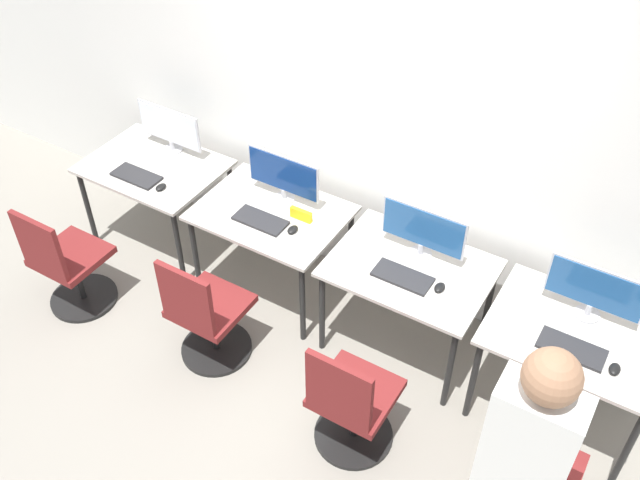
{
  "coord_description": "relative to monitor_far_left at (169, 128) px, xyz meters",
  "views": [
    {
      "loc": [
        1.71,
        -2.68,
        3.78
      ],
      "look_at": [
        0.0,
        0.15,
        0.87
      ],
      "focal_mm": 40.0,
      "sensor_mm": 36.0,
      "label": 1
    }
  ],
  "objects": [
    {
      "name": "ground_plane",
      "position": [
        1.58,
        -0.6,
        -0.91
      ],
      "size": [
        20.0,
        20.0,
        0.0
      ],
      "primitive_type": "plane",
      "color": "gray"
    },
    {
      "name": "wall_back",
      "position": [
        1.58,
        0.27,
        0.49
      ],
      "size": [
        12.0,
        0.05,
        2.8
      ],
      "color": "silver",
      "rests_on": "ground_plane"
    },
    {
      "name": "desk_far_left",
      "position": [
        -0.0,
        -0.23,
        -0.28
      ],
      "size": [
        1.0,
        0.74,
        0.72
      ],
      "color": "#BCB7AD",
      "rests_on": "ground_plane"
    },
    {
      "name": "monitor_far_left",
      "position": [
        0.0,
        0.0,
        0.0
      ],
      "size": [
        0.56,
        0.15,
        0.36
      ],
      "color": "#B2B2B7",
      "rests_on": "desk_far_left"
    },
    {
      "name": "keyboard_far_left",
      "position": [
        -0.0,
        -0.4,
        -0.19
      ],
      "size": [
        0.37,
        0.17,
        0.02
      ],
      "color": "#262628",
      "rests_on": "desk_far_left"
    },
    {
      "name": "mouse_far_left",
      "position": [
        0.24,
        -0.42,
        -0.18
      ],
      "size": [
        0.06,
        0.09,
        0.03
      ],
      "color": "black",
      "rests_on": "desk_far_left"
    },
    {
      "name": "office_chair_far_left",
      "position": [
        -0.06,
        -1.12,
        -0.54
      ],
      "size": [
        0.48,
        0.48,
        0.9
      ],
      "color": "black",
      "rests_on": "ground_plane"
    },
    {
      "name": "desk_left",
      "position": [
        1.05,
        -0.23,
        -0.28
      ],
      "size": [
        1.0,
        0.74,
        0.72
      ],
      "color": "#BCB7AD",
      "rests_on": "ground_plane"
    },
    {
      "name": "monitor_left",
      "position": [
        1.05,
        -0.06,
        0.0
      ],
      "size": [
        0.56,
        0.15,
        0.36
      ],
      "color": "#B2B2B7",
      "rests_on": "desk_left"
    },
    {
      "name": "keyboard_left",
      "position": [
        1.05,
        -0.35,
        -0.19
      ],
      "size": [
        0.37,
        0.17,
        0.02
      ],
      "color": "#262628",
      "rests_on": "desk_left"
    },
    {
      "name": "mouse_left",
      "position": [
        1.29,
        -0.32,
        -0.18
      ],
      "size": [
        0.06,
        0.09,
        0.03
      ],
      "color": "black",
      "rests_on": "desk_left"
    },
    {
      "name": "office_chair_left",
      "position": [
        1.06,
        -1.0,
        -0.54
      ],
      "size": [
        0.48,
        0.48,
        0.9
      ],
      "color": "black",
      "rests_on": "ground_plane"
    },
    {
      "name": "desk_right",
      "position": [
        2.11,
        -0.23,
        -0.28
      ],
      "size": [
        1.0,
        0.74,
        0.72
      ],
      "color": "#BCB7AD",
      "rests_on": "ground_plane"
    },
    {
      "name": "monitor_right",
      "position": [
        2.11,
        -0.09,
        0.0
      ],
      "size": [
        0.56,
        0.15,
        0.36
      ],
      "color": "#B2B2B7",
      "rests_on": "desk_right"
    },
    {
      "name": "keyboard_right",
      "position": [
        2.11,
        -0.34,
        -0.19
      ],
      "size": [
        0.37,
        0.17,
        0.02
      ],
      "color": "#262628",
      "rests_on": "desk_right"
    },
    {
      "name": "mouse_right",
      "position": [
        2.34,
        -0.32,
        -0.18
      ],
      "size": [
        0.06,
        0.09,
        0.03
      ],
      "color": "black",
      "rests_on": "desk_right"
    },
    {
      "name": "office_chair_right",
      "position": [
        2.18,
        -1.11,
        -0.54
      ],
      "size": [
        0.48,
        0.48,
        0.9
      ],
      "color": "black",
      "rests_on": "ground_plane"
    },
    {
      "name": "desk_far_right",
      "position": [
        3.16,
        -0.23,
        -0.28
      ],
      "size": [
        1.0,
        0.74,
        0.72
      ],
      "color": "#BCB7AD",
      "rests_on": "ground_plane"
    },
    {
      "name": "monitor_far_right",
      "position": [
        3.16,
        -0.06,
        0.0
      ],
      "size": [
        0.56,
        0.15,
        0.36
      ],
      "color": "#B2B2B7",
      "rests_on": "desk_far_right"
    },
    {
      "name": "keyboard_far_right",
      "position": [
        3.16,
        -0.37,
        -0.19
      ],
      "size": [
        0.37,
        0.17,
        0.02
      ],
      "color": "#262628",
      "rests_on": "desk_far_right"
    },
    {
      "name": "mouse_far_right",
      "position": [
        3.4,
        -0.39,
        -0.18
      ],
      "size": [
        0.06,
        0.09,
        0.03
      ],
      "color": "black",
      "rests_on": "desk_far_right"
    },
    {
      "name": "person_far_right",
      "position": [
        3.18,
        -1.42,
        0.06
      ],
      "size": [
        0.36,
        0.23,
        1.76
      ],
      "color": "#232328",
      "rests_on": "ground_plane"
    },
    {
      "name": "placard_left",
      "position": [
        1.27,
        -0.19,
        -0.16
      ],
      "size": [
        0.16,
        0.03,
        0.08
      ],
      "color": "yellow",
      "rests_on": "desk_left"
    }
  ]
}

